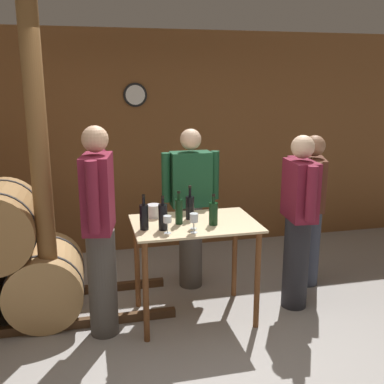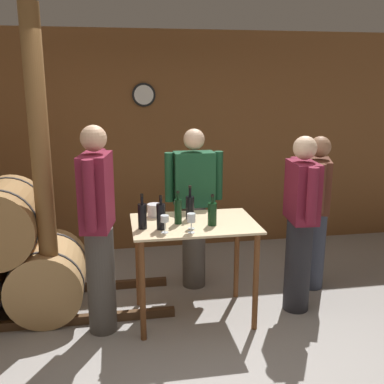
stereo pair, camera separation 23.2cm
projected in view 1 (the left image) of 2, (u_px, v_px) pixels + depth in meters
name	position (u px, v px, depth m)	size (l,w,h in m)	color
ground_plane	(215.00, 353.00, 3.59)	(14.00, 14.00, 0.00)	#9E9993
back_wall	(161.00, 143.00, 5.58)	(8.40, 0.08, 2.70)	brown
tasting_table	(195.00, 241.00, 3.97)	(1.09, 0.73, 0.91)	beige
wooden_post	(41.00, 177.00, 3.65)	(0.16, 0.16, 2.70)	brown
wine_bottle_far_left	(144.00, 216.00, 3.72)	(0.07, 0.07, 0.30)	black
wine_bottle_left	(163.00, 216.00, 3.71)	(0.08, 0.08, 0.29)	black
wine_bottle_center	(179.00, 211.00, 3.86)	(0.06, 0.06, 0.29)	black
wine_bottle_right	(190.00, 207.00, 4.00)	(0.08, 0.08, 0.31)	black
wine_bottle_far_right	(213.00, 213.00, 3.84)	(0.08, 0.08, 0.27)	black
wine_glass_near_left	(167.00, 220.00, 3.62)	(0.07, 0.07, 0.15)	silver
wine_glass_near_center	(194.00, 218.00, 3.64)	(0.07, 0.07, 0.16)	silver
wine_glass_near_right	(193.00, 219.00, 3.74)	(0.06, 0.06, 0.13)	silver
ice_bucket	(154.00, 211.00, 4.06)	(0.13, 0.13, 0.12)	silver
person_host	(311.00, 208.00, 4.62)	(0.34, 0.56, 1.59)	#333847
person_visitor_with_scarf	(191.00, 206.00, 4.57)	(0.59, 0.24, 1.66)	#4C4742
person_visitor_bearded	(100.00, 228.00, 3.65)	(0.29, 0.58, 1.78)	#4C4742
person_visitor_near_door	(298.00, 219.00, 4.13)	(0.25, 0.59, 1.65)	#232328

